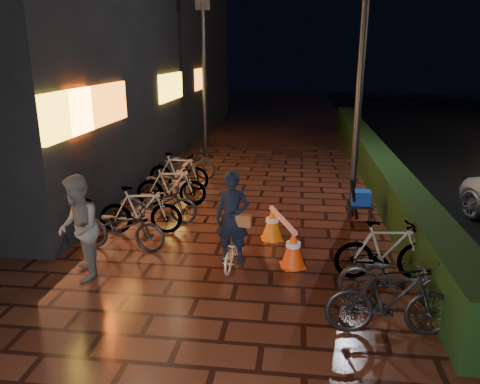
# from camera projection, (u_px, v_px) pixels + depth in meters

# --- Properties ---
(ground) EXTENTS (80.00, 80.00, 0.00)m
(ground) POSITION_uv_depth(u_px,v_px,m) (237.00, 284.00, 7.87)
(ground) COLOR #381911
(ground) RESTS_ON ground
(hedge) EXTENTS (0.70, 20.00, 1.00)m
(hedge) POSITION_uv_depth(u_px,v_px,m) (371.00, 158.00, 14.95)
(hedge) COLOR black
(hedge) RESTS_ON ground
(bystander_person) EXTENTS (1.00, 1.09, 1.82)m
(bystander_person) POSITION_uv_depth(u_px,v_px,m) (78.00, 228.00, 7.84)
(bystander_person) COLOR #555658
(bystander_person) RESTS_ON ground
(storefront_block) EXTENTS (12.09, 22.00, 9.00)m
(storefront_block) POSITION_uv_depth(u_px,v_px,m) (38.00, 32.00, 18.63)
(storefront_block) COLOR black
(storefront_block) RESTS_ON ground
(lamp_post_hedge) EXTENTS (0.53, 0.29, 5.65)m
(lamp_post_hedge) POSITION_uv_depth(u_px,v_px,m) (360.00, 82.00, 10.29)
(lamp_post_hedge) COLOR black
(lamp_post_hedge) RESTS_ON ground
(lamp_post_sf) EXTENTS (0.52, 0.15, 5.48)m
(lamp_post_sf) POSITION_uv_depth(u_px,v_px,m) (204.00, 73.00, 16.57)
(lamp_post_sf) COLOR black
(lamp_post_sf) RESTS_ON ground
(cyclist) EXTENTS (0.67, 1.29, 1.79)m
(cyclist) POSITION_uv_depth(u_px,v_px,m) (233.00, 232.00, 8.33)
(cyclist) COLOR silver
(cyclist) RESTS_ON ground
(traffic_barrier) EXTENTS (0.94, 1.74, 0.71)m
(traffic_barrier) POSITION_uv_depth(u_px,v_px,m) (282.00, 235.00, 9.03)
(traffic_barrier) COLOR #FF410D
(traffic_barrier) RESTS_ON ground
(cart_assembly) EXTENTS (0.61, 0.59, 1.09)m
(cart_assembly) POSITION_uv_depth(u_px,v_px,m) (360.00, 199.00, 10.53)
(cart_assembly) COLOR black
(cart_assembly) RESTS_ON ground
(parked_bikes_storefront) EXTENTS (2.11, 6.15, 1.05)m
(parked_bikes_storefront) POSITION_uv_depth(u_px,v_px,m) (164.00, 189.00, 11.54)
(parked_bikes_storefront) COLOR black
(parked_bikes_storefront) RESTS_ON ground
(parked_bikes_hedge) EXTENTS (2.08, 2.33, 1.05)m
(parked_bikes_hedge) POSITION_uv_depth(u_px,v_px,m) (392.00, 275.00, 7.08)
(parked_bikes_hedge) COLOR black
(parked_bikes_hedge) RESTS_ON ground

